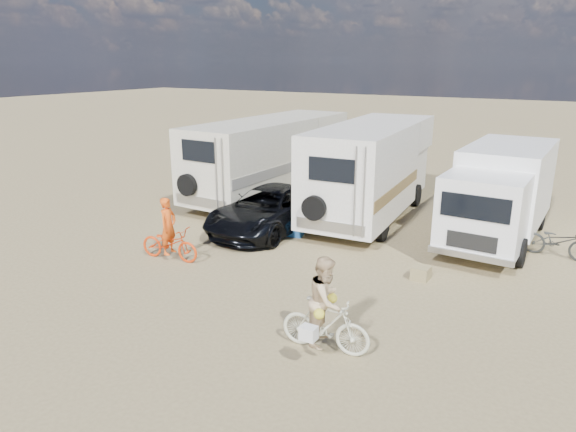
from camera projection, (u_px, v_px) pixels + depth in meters
The scene contains 12 objects.
ground at pixel (273, 289), 12.44m from camera, with size 140.00×140.00×0.00m, color #948158.
rv_main at pixel (371, 172), 17.67m from camera, with size 2.47×7.33×3.21m, color silver, non-canonical shape.
rv_left at pixel (270, 159), 20.37m from camera, with size 2.53×8.17×3.07m, color beige, non-canonical shape.
box_truck at pixel (499, 196), 15.40m from camera, with size 2.24×6.29×2.79m, color white, non-canonical shape.
dark_suv at pixel (270, 209), 16.58m from camera, with size 2.28×4.95×1.37m, color black.
bike_man at pixel (169, 243), 14.14m from camera, with size 0.62×1.77×0.93m, color red.
bike_woman at pixel (325, 325), 9.66m from camera, with size 0.49×1.73×1.04m, color beige.
rider_man at pixel (169, 232), 14.05m from camera, with size 0.57×0.38×1.57m, color #E05013.
rider_woman at pixel (326, 309), 9.56m from camera, with size 0.83×0.64×1.70m, color tan.
bike_parked at pixel (558, 241), 14.30m from camera, with size 0.62×1.78×0.94m, color black.
cooler at pixel (295, 230), 16.12m from camera, with size 0.50×0.37×0.40m, color #22589B.
crate at pixel (421, 273), 12.93m from camera, with size 0.42×0.42×0.33m, color olive.
Camera 1 is at (6.11, -9.65, 5.25)m, focal length 32.37 mm.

